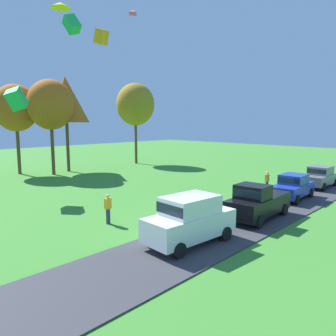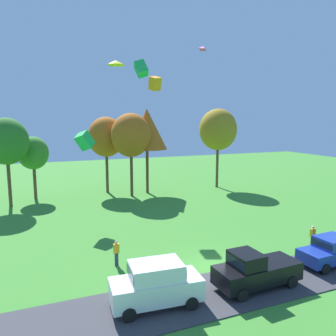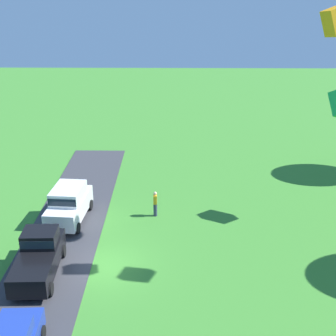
% 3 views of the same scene
% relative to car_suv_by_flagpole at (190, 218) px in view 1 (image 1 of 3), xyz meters
% --- Properties ---
extents(ground_plane, '(120.00, 120.00, 0.00)m').
position_rel_car_suv_by_flagpole_xyz_m(ground_plane, '(5.03, 2.77, -1.30)').
color(ground_plane, '#3D842D').
extents(pavement_strip, '(36.00, 4.40, 0.06)m').
position_rel_car_suv_by_flagpole_xyz_m(pavement_strip, '(5.03, -0.01, -1.27)').
color(pavement_strip, '#38383D').
rests_on(pavement_strip, ground).
extents(car_suv_by_flagpole, '(4.73, 2.33, 2.28)m').
position_rel_car_suv_by_flagpole_xyz_m(car_suv_by_flagpole, '(0.00, 0.00, 0.00)').
color(car_suv_by_flagpole, white).
rests_on(car_suv_by_flagpole, ground).
extents(car_pickup_far_end, '(5.07, 2.20, 2.14)m').
position_rel_car_suv_by_flagpole_xyz_m(car_pickup_far_end, '(5.73, -0.36, -0.19)').
color(car_pickup_far_end, black).
rests_on(car_pickup_far_end, ground).
extents(car_sedan_near_entrance, '(4.48, 2.12, 1.84)m').
position_rel_car_suv_by_flagpole_xyz_m(car_sedan_near_entrance, '(12.21, 0.23, -0.25)').
color(car_sedan_near_entrance, '#1E389E').
rests_on(car_sedan_near_entrance, ground).
extents(car_sedan_mid_row, '(4.41, 1.96, 1.84)m').
position_rel_car_suv_by_flagpole_xyz_m(car_sedan_mid_row, '(18.19, 0.35, -0.25)').
color(car_sedan_mid_row, slate).
rests_on(car_sedan_mid_row, ground).
extents(person_beside_suv, '(0.36, 0.24, 1.71)m').
position_rel_car_suv_by_flagpole_xyz_m(person_beside_suv, '(13.29, 2.84, -0.42)').
color(person_beside_suv, '#2D334C').
rests_on(person_beside_suv, ground).
extents(person_on_lawn, '(0.36, 0.24, 1.71)m').
position_rel_car_suv_by_flagpole_xyz_m(person_on_lawn, '(-0.77, 5.39, -0.42)').
color(person_on_lawn, '#2D334C').
rests_on(person_on_lawn, ground).
extents(tree_lone_near, '(4.63, 4.63, 9.78)m').
position_rel_car_suv_by_flagpole_xyz_m(tree_lone_near, '(3.19, 27.26, 5.91)').
color(tree_lone_near, brown).
rests_on(tree_lone_near, ground).
extents(tree_left_of_center, '(4.84, 4.84, 10.22)m').
position_rel_car_suv_by_flagpole_xyz_m(tree_left_of_center, '(5.57, 24.08, 6.24)').
color(tree_left_of_center, brown).
rests_on(tree_left_of_center, ground).
extents(tree_far_right, '(5.12, 5.12, 10.81)m').
position_rel_car_suv_by_flagpole_xyz_m(tree_far_right, '(7.95, 25.07, 6.92)').
color(tree_far_right, brown).
rests_on(tree_far_right, ground).
extents(tree_right_of_center, '(5.17, 5.17, 10.92)m').
position_rel_car_suv_by_flagpole_xyz_m(tree_right_of_center, '(18.18, 24.87, 6.75)').
color(tree_right_of_center, brown).
rests_on(tree_right_of_center, ground).
extents(kite_box_topmost, '(1.06, 1.34, 1.42)m').
position_rel_car_suv_by_flagpole_xyz_m(kite_box_topmost, '(4.90, 13.58, 11.29)').
color(kite_box_topmost, orange).
extents(kite_box_trailing_tail, '(2.04, 1.71, 2.04)m').
position_rel_car_suv_by_flagpole_xyz_m(kite_box_trailing_tail, '(-0.99, 16.53, 6.19)').
color(kite_box_trailing_tail, green).
extents(kite_diamond_high_right, '(0.95, 1.13, 0.53)m').
position_rel_car_suv_by_flagpole_xyz_m(kite_diamond_high_right, '(11.86, 17.63, 15.66)').
color(kite_diamond_high_right, '#EA4C9E').
extents(kite_delta_over_trees, '(1.82, 1.83, 0.43)m').
position_rel_car_suv_by_flagpole_xyz_m(kite_delta_over_trees, '(1.42, 13.61, 12.88)').
color(kite_delta_over_trees, yellow).
extents(kite_box_low_drifter, '(1.51, 1.73, 1.99)m').
position_rel_car_suv_by_flagpole_xyz_m(kite_box_low_drifter, '(5.19, 18.49, 13.26)').
color(kite_box_low_drifter, green).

